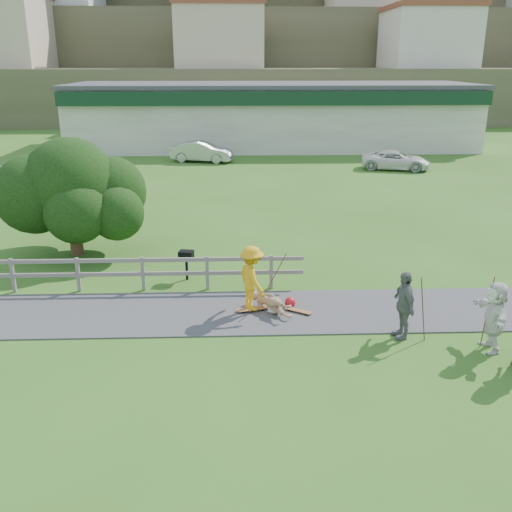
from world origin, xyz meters
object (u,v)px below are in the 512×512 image
object	(u,v)px
skater_rider	(252,282)
bbq	(187,265)
car_white	(396,160)
car_silver	(202,152)
spectator_b	(404,305)
spectator_d	(494,316)
tree	(73,206)
skater_fallen	(270,303)

from	to	relation	value
skater_rider	bbq	xyz separation A→B (m)	(-2.06, 2.65, -0.44)
car_white	bbq	size ratio (longest dim) A/B	4.45
car_white	car_silver	bearing A→B (deg)	89.93
skater_rider	spectator_b	bearing A→B (deg)	-137.64
skater_rider	spectator_d	world-z (taller)	skater_rider
car_white	bbq	distance (m)	23.06
spectator_d	car_silver	distance (m)	29.43
spectator_d	tree	distance (m)	14.57
spectator_b	bbq	distance (m)	7.33
spectator_d	bbq	size ratio (longest dim) A/B	1.82
tree	bbq	bearing A→B (deg)	-33.09
skater_rider	car_white	size ratio (longest dim) A/B	0.43
skater_fallen	car_white	bearing A→B (deg)	30.39
skater_fallen	bbq	size ratio (longest dim) A/B	1.64
skater_rider	car_silver	world-z (taller)	skater_rider
skater_rider	tree	bearing A→B (deg)	25.41
car_silver	tree	xyz separation A→B (m)	(-3.58, -20.25, 1.11)
spectator_d	tree	bearing A→B (deg)	-119.55
spectator_d	spectator_b	bearing A→B (deg)	-107.14
spectator_b	tree	xyz separation A→B (m)	(-10.19, 7.14, 0.92)
spectator_b	bbq	xyz separation A→B (m)	(-5.90, 4.34, -0.41)
bbq	tree	bearing A→B (deg)	158.26
bbq	spectator_b	bearing A→B (deg)	-24.98
skater_rider	tree	size ratio (longest dim) A/B	0.35
skater_fallen	spectator_b	xyz separation A→B (m)	(3.32, -1.64, 0.61)
skater_fallen	tree	bearing A→B (deg)	105.17
spectator_d	bbq	world-z (taller)	spectator_d
spectator_b	car_silver	xyz separation A→B (m)	(-6.61, 27.38, -0.19)
tree	bbq	size ratio (longest dim) A/B	5.44
skater_fallen	bbq	xyz separation A→B (m)	(-2.58, 2.69, 0.20)
bbq	skater_fallen	bearing A→B (deg)	-34.88
car_silver	car_white	bearing A→B (deg)	-91.88
skater_fallen	spectator_b	world-z (taller)	spectator_b
skater_fallen	car_silver	size ratio (longest dim) A/B	0.37
spectator_d	bbq	xyz separation A→B (m)	(-7.92, 5.09, -0.40)
car_silver	tree	size ratio (longest dim) A/B	0.81
skater_rider	spectator_b	xyz separation A→B (m)	(3.84, -1.69, -0.03)
car_silver	car_white	xyz separation A→B (m)	(12.93, -3.48, -0.10)
spectator_b	bbq	bearing A→B (deg)	-133.63
skater_fallen	car_white	size ratio (longest dim) A/B	0.37
tree	spectator_d	bearing A→B (deg)	-32.86
car_white	tree	distance (m)	23.56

